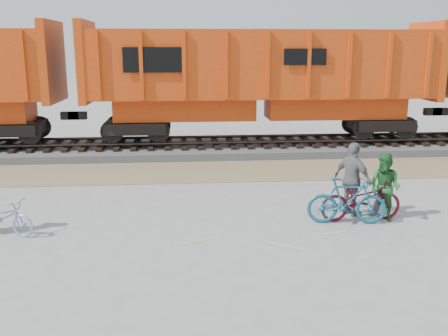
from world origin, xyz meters
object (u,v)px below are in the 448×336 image
at_px(hopper_car_center, 261,77).
at_px(person_woman, 353,179).
at_px(bicycle_teal, 347,201).
at_px(bicycle_maroon, 361,200).
at_px(bicycle_blue, 3,217).
at_px(person_man, 385,187).

distance_m(hopper_car_center, person_woman, 8.68).
relative_size(hopper_car_center, bicycle_teal, 7.33).
height_order(hopper_car_center, bicycle_maroon, hopper_car_center).
bearing_deg(bicycle_blue, person_woman, -63.47).
bearing_deg(bicycle_maroon, bicycle_teal, 113.22).
distance_m(bicycle_blue, person_woman, 8.43).
relative_size(bicycle_teal, person_woman, 1.01).
bearing_deg(bicycle_blue, hopper_car_center, -17.00).
bearing_deg(bicycle_blue, person_man, -66.36).
bearing_deg(bicycle_teal, bicycle_blue, 98.01).
bearing_deg(bicycle_blue, bicycle_maroon, -66.21).
xyz_separation_m(bicycle_blue, bicycle_maroon, (8.49, 0.25, 0.11)).
bearing_deg(bicycle_teal, person_man, -70.98).
distance_m(person_man, person_woman, 0.80).
bearing_deg(hopper_car_center, person_man, -78.79).
xyz_separation_m(bicycle_teal, bicycle_maroon, (0.42, 0.21, -0.04)).
bearing_deg(bicycle_teal, hopper_car_center, 12.41).
height_order(bicycle_blue, bicycle_maroon, bicycle_maroon).
bearing_deg(bicycle_maroon, person_woman, 11.14).
distance_m(bicycle_maroon, person_man, 0.65).
xyz_separation_m(hopper_car_center, bicycle_blue, (-7.33, -9.01, -2.58)).
xyz_separation_m(person_man, person_woman, (-0.68, 0.41, 0.11)).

